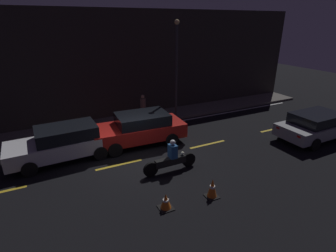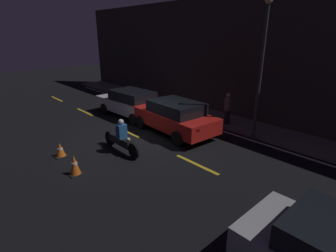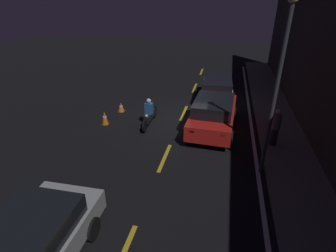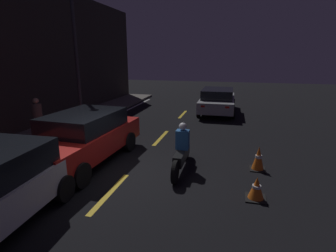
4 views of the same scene
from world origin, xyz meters
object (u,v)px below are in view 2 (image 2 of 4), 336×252
Objects in this scene: traffic_cone_near at (60,150)px; traffic_cone_mid at (75,165)px; sedan_white at (131,103)px; taxi_red at (174,116)px; street_lamp at (261,65)px; motorcycle at (121,138)px; pedestrian at (228,108)px.

traffic_cone_near is 1.70m from traffic_cone_mid.
sedan_white is 1.01× the size of taxi_red.
traffic_cone_near is (2.51, -4.98, -0.52)m from sedan_white.
taxi_red is 0.79× the size of street_lamp.
taxi_red is at bearing 93.06° from motorcycle.
sedan_white is 0.79× the size of street_lamp.
sedan_white is 5.60m from traffic_cone_near.
taxi_red is 2.88× the size of pedestrian.
street_lamp is at bearing 71.78° from traffic_cone_mid.
motorcycle is 1.47× the size of pedestrian.
street_lamp reaches higher than traffic_cone_mid.
pedestrian is (2.17, 7.57, 0.67)m from traffic_cone_near.
sedan_white is 7.26m from street_lamp.
street_lamp is at bearing -18.12° from pedestrian.
sedan_white is at bearing 129.25° from traffic_cone_mid.
pedestrian is at bearing 86.46° from traffic_cone_mid.
taxi_red is 5.23m from traffic_cone_mid.
motorcycle is (3.67, -3.01, -0.23)m from sedan_white.
pedestrian reaches higher than motorcycle.
pedestrian is at bearing -153.33° from sedan_white.
pedestrian reaches higher than taxi_red.
taxi_red is at bearing -147.36° from street_lamp.
sedan_white is at bearing -163.20° from street_lamp.
street_lamp is at bearing -144.53° from taxi_red.
traffic_cone_mid is at bearing -108.22° from street_lamp.
sedan_white reaches higher than motorcycle.
traffic_cone_near is (-1.16, -1.97, -0.29)m from motorcycle.
taxi_red reaches higher than traffic_cone_mid.
pedestrian reaches higher than traffic_cone_near.
street_lamp is (4.03, 6.96, 2.97)m from traffic_cone_near.
taxi_red is 2.82m from pedestrian.
taxi_red is at bearing 178.14° from sedan_white.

